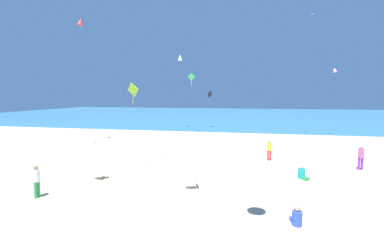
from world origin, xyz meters
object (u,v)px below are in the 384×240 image
Objects in this scene: kite_black at (210,94)px; beach_chair_near_camera at (193,182)px; beach_chair_mid_beach at (101,174)px; person_1 at (297,218)px; kite_white at (180,58)px; kite_red at (80,22)px; kite_lime at (133,90)px; person_2 at (361,156)px; kite_pink at (335,70)px; kite_green at (191,77)px; person_0 at (36,179)px; person_5 at (269,149)px; kite_blue at (312,14)px; person_4 at (302,174)px.

beach_chair_near_camera is at bearing -84.35° from kite_black.
kite_black is (2.90, 23.70, 4.48)m from beach_chair_mid_beach.
person_1 is 28.30m from kite_black.
kite_white is (-6.16, 22.08, 9.36)m from beach_chair_near_camera.
kite_red is 18.66m from kite_black.
kite_lime is (-3.82, 1.52, 4.64)m from beach_chair_near_camera.
person_2 is 14.46m from kite_lime.
kite_green is (-15.97, -0.69, -0.60)m from kite_pink.
kite_green is at bearing -57.15° from kite_white.
person_0 is 14.24m from person_5.
person_0 is at bearing -124.02° from kite_lime.
kite_blue reaches higher than beach_chair_mid_beach.
person_1 is 28.81m from kite_white.
person_5 is at bearing 31.47° from kite_lime.
kite_pink is at bearing 119.75° from person_4.
kite_green reaches higher than beach_chair_mid_beach.
kite_black is at bearing 86.34° from kite_lime.
person_5 is at bearing -56.19° from kite_green.
person_2 is 15.73m from kite_pink.
beach_chair_near_camera is at bearing -117.42° from kite_blue.
kite_red reaches higher than kite_black.
beach_chair_near_camera is 24.75m from kite_white.
kite_green is at bearing 90.21° from kite_lime.
kite_black is (-8.02, 21.55, 4.47)m from person_4.
person_2 is at bearing -105.36° from person_5.
kite_white reaches higher than person_1.
beach_chair_near_camera is 6.20m from kite_lime.
beach_chair_near_camera is at bearing -105.19° from person_4.
kite_red is at bearing -28.38° from beach_chair_mid_beach.
person_5 is at bearing -8.82° from person_1.
kite_white is at bearing -63.53° from beach_chair_mid_beach.
beach_chair_near_camera is at bearing -38.24° from kite_red.
beach_chair_near_camera is at bearing -78.18° from kite_green.
kite_red is (-8.75, -8.59, 4.61)m from kite_green.
person_4 is at bearing 28.32° from person_0.
kite_black is at bearing 74.74° from kite_green.
person_0 is at bearing -62.05° from person_2.
person_4 is 4.22m from person_5.
kite_green reaches higher than person_0.
kite_blue reaches higher than person_5.
kite_white is at bearing 164.52° from kite_blue.
kite_lime is (2.85, 4.23, 4.05)m from person_0.
kite_red reaches higher than kite_pink.
beach_chair_near_camera is 0.53× the size of person_5.
person_5 is 0.89× the size of kite_green.
kite_white reaches higher than kite_black.
kite_red reaches higher than kite_white.
kite_red is (-24.73, -9.28, 4.01)m from kite_pink.
person_2 is 1.33× the size of kite_red.
kite_pink is at bearing -28.72° from person_1.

